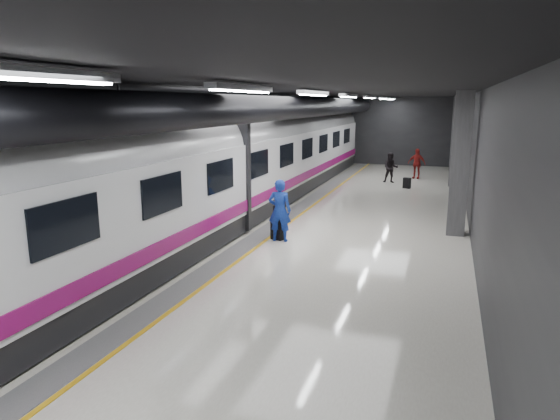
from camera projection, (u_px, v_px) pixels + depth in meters
The scene contains 9 objects.
ground at pixel (302, 238), 15.60m from camera, with size 40.00×40.00×0.00m, color silver.
platform_hall at pixel (302, 122), 15.82m from camera, with size 10.02×40.02×4.51m.
train at pixel (206, 168), 16.17m from camera, with size 3.05×38.00×4.05m.
traveler_main at pixel (280, 210), 15.07m from camera, with size 0.69×0.46×1.90m, color blue.
suitcase_main at pixel (278, 229), 15.35m from camera, with size 0.39×0.25×0.64m, color black.
shoulder_bag at pixel (279, 213), 15.27m from camera, with size 0.31×0.16×0.41m, color black.
traveler_far_a at pixel (391, 168), 26.17m from camera, with size 0.77×0.60×1.58m, color black.
traveler_far_b at pixel (417, 164), 27.67m from camera, with size 0.97×0.40×1.66m, color maroon.
suitcase_far at pixel (407, 183), 24.55m from camera, with size 0.36×0.23×0.53m, color black.
Camera 1 is at (4.17, -14.49, 4.14)m, focal length 32.00 mm.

